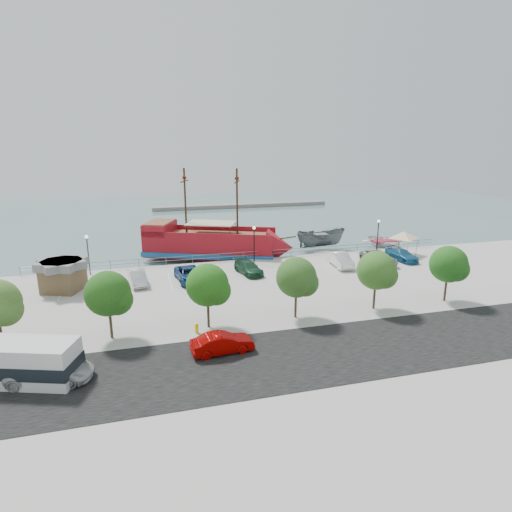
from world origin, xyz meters
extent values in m
plane|color=slate|center=(0.00, 0.00, -1.00)|extent=(160.00, 160.00, 0.00)
cube|color=#A9A8A0|center=(0.00, -21.00, -0.60)|extent=(100.00, 58.00, 1.20)
cube|color=black|center=(0.00, -16.00, 0.01)|extent=(100.00, 8.00, 0.04)
cube|color=gray|center=(0.00, -10.00, 0.01)|extent=(100.00, 4.00, 0.05)
cylinder|color=slate|center=(0.00, 7.80, 0.95)|extent=(50.00, 0.06, 0.06)
cylinder|color=slate|center=(0.00, 7.80, 0.55)|extent=(50.00, 0.06, 0.06)
cube|color=gray|center=(10.00, 55.00, -0.60)|extent=(40.00, 3.00, 0.80)
cube|color=maroon|center=(-4.15, 12.58, 0.92)|extent=(16.85, 11.01, 2.63)
cube|color=#175190|center=(-4.15, 12.58, 0.06)|extent=(17.24, 11.41, 0.61)
cone|color=maroon|center=(4.03, 9.08, 0.92)|extent=(4.88, 5.73, 4.85)
cube|color=maroon|center=(-10.18, 15.17, 2.94)|extent=(4.77, 5.84, 1.41)
cube|color=brown|center=(-10.18, 15.17, 3.70)|extent=(4.43, 5.39, 0.12)
cube|color=brown|center=(-3.68, 12.39, 2.28)|extent=(13.82, 9.26, 0.15)
cube|color=maroon|center=(-3.19, 14.81, 2.59)|extent=(14.94, 6.55, 0.71)
cube|color=maroon|center=(-5.10, 10.36, 2.59)|extent=(14.94, 6.55, 0.71)
cylinder|color=#382111|center=(-0.90, 11.19, 6.37)|extent=(0.32, 0.32, 8.28)
cylinder|color=#382111|center=(-6.93, 13.78, 6.37)|extent=(0.32, 0.32, 8.28)
cylinder|color=#382111|center=(-0.90, 11.19, 8.90)|extent=(1.32, 2.84, 0.14)
cylinder|color=#382111|center=(-6.93, 13.78, 8.90)|extent=(1.32, 2.84, 0.14)
cube|color=beige|center=(-3.96, 12.51, 3.75)|extent=(6.90, 5.84, 0.12)
cylinder|color=#382111|center=(4.68, 8.81, 2.13)|extent=(2.38, 1.14, 0.60)
imported|color=#595E61|center=(11.52, 13.68, 0.33)|extent=(7.09, 3.24, 2.66)
imported|color=silver|center=(20.68, 11.85, -0.28)|extent=(5.05, 7.03, 1.45)
cube|color=#696058|center=(-14.06, 9.20, -0.80)|extent=(6.96, 2.40, 0.39)
cube|color=gray|center=(8.37, 9.20, -0.79)|extent=(7.63, 4.51, 0.42)
cube|color=slate|center=(17.16, 9.20, -0.79)|extent=(7.64, 3.57, 0.42)
cube|color=brown|center=(-19.87, 1.90, 1.16)|extent=(4.09, 4.09, 2.31)
cube|color=slate|center=(-19.87, 1.90, 2.57)|extent=(4.63, 4.63, 0.74)
cylinder|color=slate|center=(17.81, 6.64, 1.05)|extent=(0.08, 0.08, 2.10)
cylinder|color=slate|center=(20.24, 6.13, 1.05)|extent=(0.08, 0.08, 2.10)
cylinder|color=slate|center=(17.31, 4.21, 1.05)|extent=(0.08, 0.08, 2.10)
cylinder|color=slate|center=(19.74, 3.71, 1.05)|extent=(0.08, 0.08, 2.10)
pyramid|color=white|center=(18.77, 5.17, 2.91)|extent=(4.73, 4.73, 0.86)
imported|color=#BCBCBC|center=(-18.13, -15.07, 0.67)|extent=(5.15, 3.05, 1.34)
imported|color=#920302|center=(-7.75, -14.21, 0.69)|extent=(4.29, 1.82, 1.38)
cube|color=silver|center=(-20.00, -14.50, 1.25)|extent=(7.37, 4.53, 2.49)
cube|color=black|center=(-20.00, -14.50, 1.10)|extent=(7.50, 4.65, 0.80)
cylinder|color=#E7C200|center=(-9.01, -10.80, 0.32)|extent=(0.26, 0.26, 0.64)
sphere|color=#E7C200|center=(-9.01, -10.80, 0.66)|extent=(0.28, 0.28, 0.28)
cylinder|color=black|center=(-18.00, 6.50, 2.00)|extent=(0.12, 0.12, 4.00)
sphere|color=#FFF2CC|center=(-18.00, 6.50, 4.10)|extent=(0.36, 0.36, 0.36)
cylinder|color=black|center=(0.00, 6.50, 2.00)|extent=(0.12, 0.12, 4.00)
sphere|color=#FFF2CC|center=(0.00, 6.50, 4.10)|extent=(0.36, 0.36, 0.36)
cylinder|color=black|center=(16.00, 6.50, 2.00)|extent=(0.12, 0.12, 4.00)
sphere|color=#FFF2CC|center=(16.00, 6.50, 4.10)|extent=(0.36, 0.36, 0.36)
cylinder|color=#473321|center=(-22.00, -10.00, 1.10)|extent=(0.20, 0.20, 2.20)
sphere|color=#3B5E23|center=(-21.40, -10.30, 3.00)|extent=(2.20, 2.20, 2.20)
cylinder|color=#473321|center=(-15.00, -10.00, 1.10)|extent=(0.20, 0.20, 2.20)
sphere|color=#1D4813|center=(-15.00, -10.00, 3.40)|extent=(3.20, 3.20, 3.20)
sphere|color=#1D4813|center=(-14.40, -10.30, 3.00)|extent=(2.20, 2.20, 2.20)
cylinder|color=#473321|center=(-8.00, -10.00, 1.10)|extent=(0.20, 0.20, 2.20)
sphere|color=#1E5414|center=(-8.00, -10.00, 3.40)|extent=(3.20, 3.20, 3.20)
sphere|color=#1E5414|center=(-7.40, -10.30, 3.00)|extent=(2.20, 2.20, 2.20)
cylinder|color=#473321|center=(-1.00, -10.00, 1.10)|extent=(0.20, 0.20, 2.20)
sphere|color=#2A4F1C|center=(-1.00, -10.00, 3.40)|extent=(3.20, 3.20, 3.20)
sphere|color=#2A4F1C|center=(-0.40, -10.30, 3.00)|extent=(2.20, 2.20, 2.20)
cylinder|color=#473321|center=(6.00, -10.00, 1.10)|extent=(0.20, 0.20, 2.20)
sphere|color=#315A1F|center=(6.00, -10.00, 3.40)|extent=(3.20, 3.20, 3.20)
sphere|color=#315A1F|center=(6.60, -10.30, 3.00)|extent=(2.20, 2.20, 2.20)
cylinder|color=#473321|center=(13.00, -10.00, 1.10)|extent=(0.20, 0.20, 2.20)
sphere|color=#1C4D15|center=(13.00, -10.00, 3.40)|extent=(3.20, 3.20, 3.20)
sphere|color=#1C4D15|center=(13.60, -10.30, 3.00)|extent=(2.20, 2.20, 2.20)
imported|color=silver|center=(-13.14, 1.88, 0.71)|extent=(2.12, 4.46, 1.41)
imported|color=navy|center=(-8.09, 1.49, 0.71)|extent=(2.88, 5.34, 1.42)
imported|color=#1D492D|center=(-1.73, 2.41, 0.66)|extent=(2.74, 4.85, 1.33)
imported|color=white|center=(8.95, 2.29, 0.78)|extent=(2.07, 4.86, 1.56)
imported|color=gray|center=(13.64, 2.09, 0.73)|extent=(2.55, 5.30, 1.46)
imported|color=#1C5D8B|center=(17.03, 2.69, 0.67)|extent=(2.56, 4.86, 1.34)
camera|label=1|loc=(-12.40, -39.84, 13.72)|focal=30.00mm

